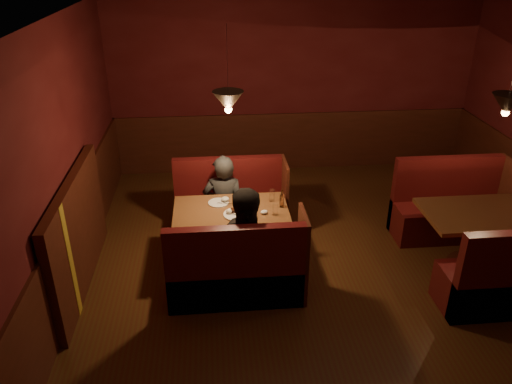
{
  "coord_description": "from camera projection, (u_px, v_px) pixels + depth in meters",
  "views": [
    {
      "loc": [
        -1.38,
        -4.55,
        3.56
      ],
      "look_at": [
        -0.89,
        0.67,
        0.95
      ],
      "focal_mm": 35.0,
      "sensor_mm": 36.0,
      "label": 1
    }
  ],
  "objects": [
    {
      "name": "main_table",
      "position": [
        232.0,
        222.0,
        6.0
      ],
      "size": [
        1.36,
        0.83,
        0.95
      ],
      "color": "brown",
      "rests_on": "ground"
    },
    {
      "name": "room",
      "position": [
        319.0,
        207.0,
        5.31
      ],
      "size": [
        6.02,
        7.02,
        2.92
      ],
      "color": "#4F2513",
      "rests_on": "ground"
    },
    {
      "name": "second_table",
      "position": [
        479.0,
        227.0,
        5.9
      ],
      "size": [
        1.35,
        0.86,
        0.76
      ],
      "color": "brown",
      "rests_on": "ground"
    },
    {
      "name": "main_bench_near",
      "position": [
        238.0,
        276.0,
        5.42
      ],
      "size": [
        1.5,
        0.54,
        1.02
      ],
      "color": "#4D0D11",
      "rests_on": "ground"
    },
    {
      "name": "diner_b",
      "position": [
        250.0,
        229.0,
        5.36
      ],
      "size": [
        0.95,
        0.85,
        1.62
      ],
      "primitive_type": "imported",
      "rotation": [
        0.0,
        0.0,
        0.35
      ],
      "color": "black",
      "rests_on": "ground"
    },
    {
      "name": "main_bench_far",
      "position": [
        231.0,
        209.0,
        6.8
      ],
      "size": [
        1.5,
        0.54,
        1.02
      ],
      "color": "#4D0D11",
      "rests_on": "ground"
    },
    {
      "name": "diner_a",
      "position": [
        223.0,
        186.0,
        6.44
      ],
      "size": [
        0.6,
        0.43,
        1.53
      ],
      "primitive_type": "imported",
      "rotation": [
        0.0,
        0.0,
        3.02
      ],
      "color": "#2B2B2B",
      "rests_on": "ground"
    },
    {
      "name": "second_bench_far",
      "position": [
        449.0,
        211.0,
        6.72
      ],
      "size": [
        1.49,
        0.56,
        1.06
      ],
      "color": "#4D0D11",
      "rests_on": "ground"
    }
  ]
}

